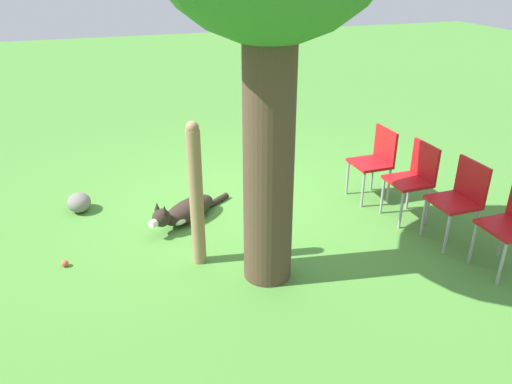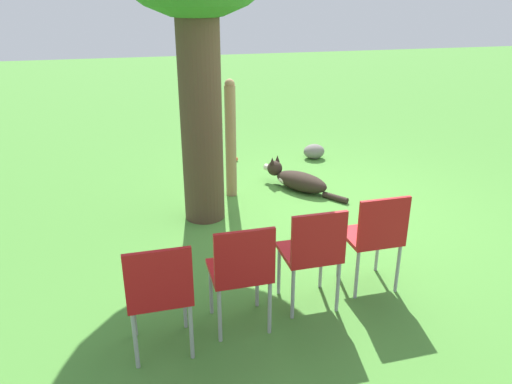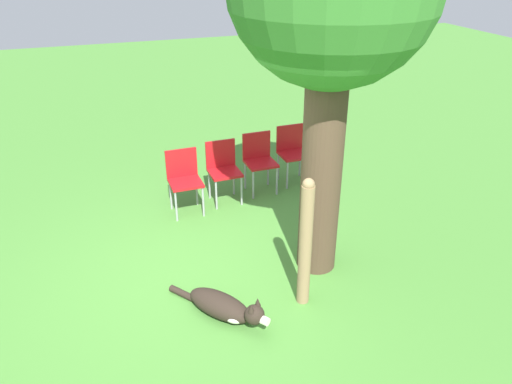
# 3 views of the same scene
# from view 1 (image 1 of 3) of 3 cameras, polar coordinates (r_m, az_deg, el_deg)

# --- Properties ---
(ground_plane) EXTENTS (30.00, 30.00, 0.00)m
(ground_plane) POSITION_cam_1_polar(r_m,az_deg,el_deg) (5.98, -1.45, -2.25)
(ground_plane) COLOR #478433
(dog) EXTENTS (1.08, 0.83, 0.37)m
(dog) POSITION_cam_1_polar(r_m,az_deg,el_deg) (5.76, -8.11, -2.20)
(dog) COLOR #2D231C
(dog) RESTS_ON ground_plane
(fence_post) EXTENTS (0.13, 0.13, 1.46)m
(fence_post) POSITION_cam_1_polar(r_m,az_deg,el_deg) (4.73, -6.86, -0.34)
(fence_post) COLOR #937551
(fence_post) RESTS_ON ground_plane
(red_chair_0) EXTENTS (0.43, 0.45, 0.90)m
(red_chair_0) POSITION_cam_1_polar(r_m,az_deg,el_deg) (6.29, 13.54, 3.80)
(red_chair_0) COLOR #B21419
(red_chair_0) RESTS_ON ground_plane
(red_chair_1) EXTENTS (0.43, 0.45, 0.90)m
(red_chair_1) POSITION_cam_1_polar(r_m,az_deg,el_deg) (5.91, 17.66, 1.84)
(red_chair_1) COLOR #B21419
(red_chair_1) RESTS_ON ground_plane
(red_chair_2) EXTENTS (0.43, 0.45, 0.90)m
(red_chair_2) POSITION_cam_1_polar(r_m,az_deg,el_deg) (5.56, 22.31, -0.40)
(red_chair_2) COLOR #B21419
(red_chair_2) RESTS_ON ground_plane
(tennis_ball) EXTENTS (0.07, 0.07, 0.07)m
(tennis_ball) POSITION_cam_1_polar(r_m,az_deg,el_deg) (5.30, -20.99, -7.63)
(tennis_ball) COLOR #E54C33
(tennis_ball) RESTS_ON ground_plane
(garden_rock) EXTENTS (0.27, 0.32, 0.22)m
(garden_rock) POSITION_cam_1_polar(r_m,az_deg,el_deg) (6.31, -19.57, -1.13)
(garden_rock) COLOR slate
(garden_rock) RESTS_ON ground_plane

